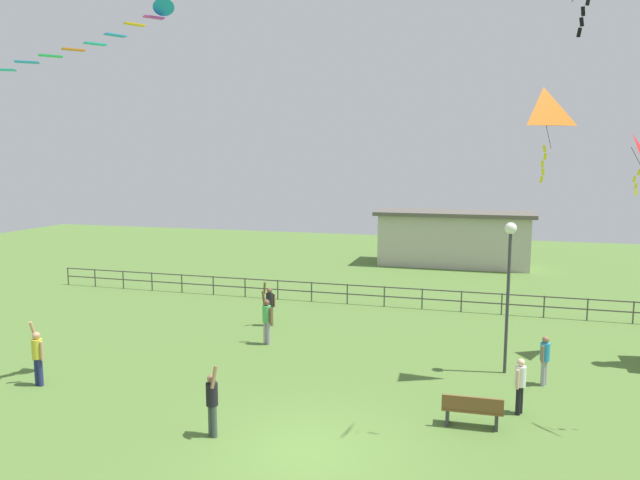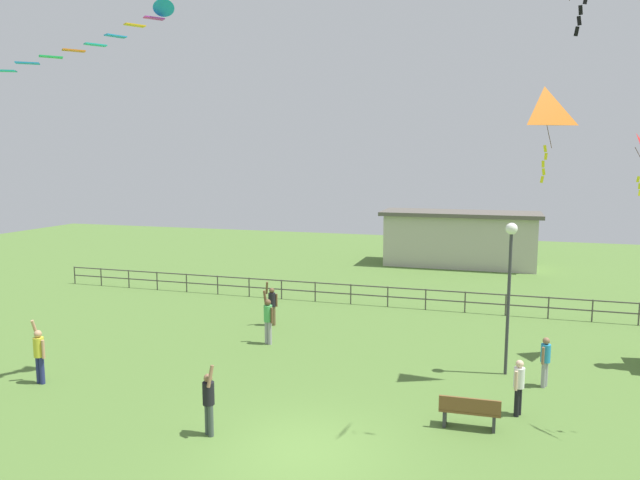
{
  "view_description": "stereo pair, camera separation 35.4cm",
  "coord_description": "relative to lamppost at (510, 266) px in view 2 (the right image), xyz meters",
  "views": [
    {
      "loc": [
        3.81,
        -12.09,
        6.65
      ],
      "look_at": [
        -1.27,
        5.51,
        4.18
      ],
      "focal_mm": 32.7,
      "sensor_mm": 36.0,
      "label": 1
    },
    {
      "loc": [
        4.15,
        -11.99,
        6.65
      ],
      "look_at": [
        -1.27,
        5.51,
        4.18
      ],
      "focal_mm": 32.7,
      "sensor_mm": 36.0,
      "label": 2
    }
  ],
  "objects": [
    {
      "name": "waterfront_railing",
      "position": [
        -4.94,
        7.41,
        -2.82
      ],
      "size": [
        36.04,
        0.06,
        0.95
      ],
      "color": "#4C4742",
      "rests_on": "ground_plane"
    },
    {
      "name": "person_2",
      "position": [
        1.1,
        -0.76,
        -2.58
      ],
      "size": [
        0.28,
        0.42,
        1.52
      ],
      "color": "#99999E",
      "rests_on": "ground_plane"
    },
    {
      "name": "kite_1",
      "position": [
        0.73,
        -0.32,
        4.63
      ],
      "size": [
        1.24,
        1.03,
        2.7
      ],
      "color": "orange"
    },
    {
      "name": "person_0",
      "position": [
        -9.09,
        2.94,
        -2.53
      ],
      "size": [
        0.49,
        0.35,
        1.84
      ],
      "color": "brown",
      "rests_on": "ground_plane"
    },
    {
      "name": "person_1",
      "position": [
        0.29,
        -3.07,
        -2.58
      ],
      "size": [
        0.28,
        0.42,
        1.52
      ],
      "color": "black",
      "rests_on": "ground_plane"
    },
    {
      "name": "kite_3",
      "position": [
        3.76,
        2.72,
        3.6
      ],
      "size": [
        0.81,
        1.1,
        1.99
      ],
      "color": "red"
    },
    {
      "name": "streamer_kite",
      "position": [
        -10.1,
        -3.52,
        7.51
      ],
      "size": [
        4.07,
        4.04,
        2.9
      ],
      "color": "#198CD1"
    },
    {
      "name": "person_6",
      "position": [
        -6.95,
        -6.49,
        -2.53
      ],
      "size": [
        0.44,
        0.4,
        1.84
      ],
      "color": "#3F4C47",
      "rests_on": "ground_plane"
    },
    {
      "name": "pavilion_building",
      "position": [
        -2.76,
        19.41,
        -1.68
      ],
      "size": [
        9.88,
        3.9,
        3.48
      ],
      "color": "#B7B2A3",
      "rests_on": "ground_plane"
    },
    {
      "name": "person_3",
      "position": [
        -8.31,
        0.63,
        -2.46
      ],
      "size": [
        0.48,
        0.39,
        1.97
      ],
      "color": "#99999E",
      "rests_on": "ground_plane"
    },
    {
      "name": "lamppost",
      "position": [
        0.0,
        0.0,
        0.0
      ],
      "size": [
        0.36,
        0.36,
        4.8
      ],
      "color": "#38383D",
      "rests_on": "ground_plane"
    },
    {
      "name": "park_bench",
      "position": [
        -0.9,
        -4.25,
        -2.99
      ],
      "size": [
        1.51,
        0.47,
        0.85
      ],
      "color": "brown",
      "rests_on": "ground_plane"
    },
    {
      "name": "person_4",
      "position": [
        -13.42,
        -4.97,
        -2.48
      ],
      "size": [
        0.5,
        0.37,
        1.94
      ],
      "color": "navy",
      "rests_on": "ground_plane"
    },
    {
      "name": "ground_plane",
      "position": [
        -4.52,
        -6.59,
        -3.45
      ],
      "size": [
        80.0,
        80.0,
        0.0
      ],
      "primitive_type": "plane",
      "color": "#517533"
    }
  ]
}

